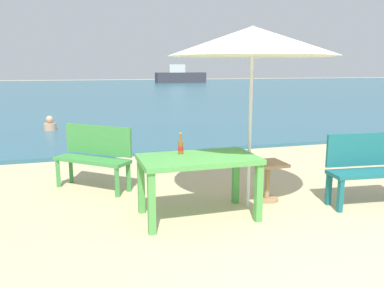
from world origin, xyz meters
TOP-DOWN VIEW (x-y plane):
  - ground_plane at (0.00, 0.00)m, footprint 120.00×120.00m
  - sea_water at (0.00, 30.00)m, footprint 120.00×50.00m
  - picnic_table_green at (-0.78, 1.45)m, footprint 1.40×0.80m
  - beer_bottle_amber at (-0.95, 1.65)m, footprint 0.07×0.07m
  - patio_umbrella at (-0.04, 1.61)m, footprint 2.10×2.10m
  - side_table_wood at (0.31, 1.76)m, footprint 0.44×0.44m
  - bench_teal_center at (1.55, 1.23)m, footprint 1.23×0.48m
  - bench_green_left at (-1.92, 3.02)m, footprint 1.13×1.07m
  - swimmer_person at (-2.85, 8.64)m, footprint 0.34×0.34m
  - boat_cargo_ship at (9.85, 41.70)m, footprint 5.81×1.58m

SIDE VIEW (x-z plane):
  - ground_plane at x=0.00m, z-range 0.00..0.00m
  - sea_water at x=0.00m, z-range 0.00..0.08m
  - swimmer_person at x=-2.85m, z-range 0.03..0.44m
  - side_table_wood at x=0.31m, z-range 0.08..0.62m
  - bench_teal_center at x=1.55m, z-range 0.07..1.02m
  - bench_green_left at x=-1.92m, z-range 0.07..1.02m
  - picnic_table_green at x=-0.78m, z-range 0.27..1.03m
  - boat_cargo_ship at x=9.85m, z-range -0.22..1.90m
  - beer_bottle_amber at x=-0.95m, z-range 0.72..0.99m
  - patio_umbrella at x=-0.04m, z-range 0.97..3.27m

